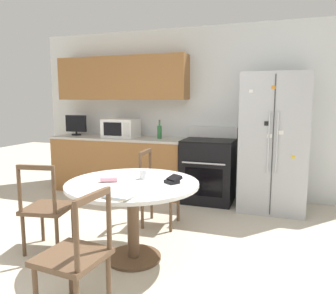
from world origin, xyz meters
TOP-DOWN VIEW (x-y plane):
  - ground_plane at (0.00, 0.00)m, footprint 14.00×14.00m
  - back_wall at (-0.30, 2.59)m, footprint 5.20×0.44m
  - kitchen_counter at (-1.10, 2.29)m, footprint 2.21×0.64m
  - refrigerator at (1.28, 2.21)m, footprint 0.86×0.78m
  - oven_range at (0.38, 2.26)m, footprint 0.74×0.68m
  - microwave at (-1.05, 2.27)m, footprint 0.53×0.40m
  - countertop_tv at (-1.92, 2.32)m, footprint 0.38×0.16m
  - counter_bottle at (-0.41, 2.31)m, footprint 0.07×0.07m
  - dining_table at (0.09, 0.25)m, footprint 1.22×1.22m
  - dining_chair_near at (0.08, -0.64)m, footprint 0.46×0.46m
  - dining_chair_left at (-0.78, 0.12)m, footprint 0.49×0.49m
  - dining_chair_far at (0.01, 1.13)m, footprint 0.44×0.44m
  - candle_glass at (0.14, 0.40)m, footprint 0.08×0.08m
  - folded_napkin at (-0.11, 0.18)m, footprint 0.16×0.12m
  - wallet at (0.46, 0.34)m, footprint 0.17×0.17m
  - mail_stack at (0.21, -0.16)m, footprint 0.29×0.35m

SIDE VIEW (x-z plane):
  - ground_plane at x=0.00m, z-range 0.00..0.00m
  - dining_chair_near at x=0.08m, z-range -0.02..0.89m
  - dining_chair_left at x=-0.78m, z-range -0.02..0.89m
  - dining_chair_far at x=0.01m, z-range -0.02..0.89m
  - kitchen_counter at x=-1.10m, z-range 0.00..0.90m
  - oven_range at x=0.38m, z-range -0.07..1.01m
  - dining_table at x=0.09m, z-range 0.23..0.98m
  - mail_stack at x=0.21m, z-range 0.75..0.77m
  - folded_napkin at x=-0.11m, z-range 0.75..0.80m
  - wallet at x=0.46m, z-range 0.74..0.81m
  - candle_glass at x=0.14m, z-range 0.74..0.83m
  - refrigerator at x=1.28m, z-range 0.00..1.84m
  - counter_bottle at x=-0.41m, z-range 0.87..1.15m
  - microwave at x=-1.05m, z-range 0.90..1.19m
  - countertop_tv at x=-1.92m, z-range 0.91..1.25m
  - back_wall at x=-0.30m, z-range 0.15..2.75m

